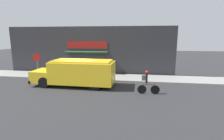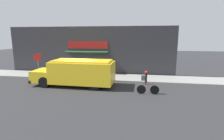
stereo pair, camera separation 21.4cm
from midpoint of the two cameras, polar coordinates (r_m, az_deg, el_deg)
The scene contains 6 objects.
ground_plane at distance 15.86m, azimuth -10.86°, elevation -3.47°, with size 70.00×70.00×0.00m, color #2B2B2D.
sidewalk at distance 17.08m, azimuth -9.39°, elevation -2.11°, with size 28.00×2.69×0.16m.
storefront at distance 18.24m, azimuth -8.10°, elevation 6.28°, with size 17.42×0.93×4.88m.
school_bus at distance 14.04m, azimuth -11.75°, elevation -0.79°, with size 6.51×2.69×2.08m.
cyclist at distance 12.13m, azimuth 10.85°, elevation -4.02°, with size 1.51×0.21×1.63m.
stop_sign_post at distance 18.15m, azimuth -23.61°, elevation 2.73°, with size 0.45×0.45×2.14m.
Camera 1 is at (5.06, -14.50, 3.91)m, focal length 28.00 mm.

